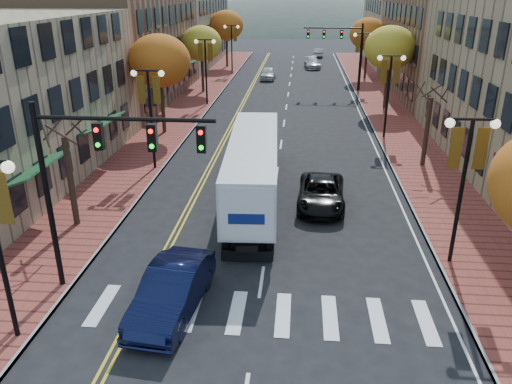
# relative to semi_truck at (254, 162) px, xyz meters

# --- Properties ---
(ground) EXTENTS (200.00, 200.00, 0.00)m
(ground) POSITION_rel_semi_truck_xyz_m (1.01, -11.99, -2.08)
(ground) COLOR black
(ground) RESTS_ON ground
(sidewalk_left) EXTENTS (4.00, 85.00, 0.15)m
(sidewalk_left) POSITION_rel_semi_truck_xyz_m (-7.99, 20.51, -2.00)
(sidewalk_left) COLOR brown
(sidewalk_left) RESTS_ON ground
(sidewalk_right) EXTENTS (4.00, 85.00, 0.15)m
(sidewalk_right) POSITION_rel_semi_truck_xyz_m (10.01, 20.51, -2.00)
(sidewalk_right) COLOR brown
(sidewalk_right) RESTS_ON ground
(building_left_mid) EXTENTS (12.00, 24.00, 11.00)m
(building_left_mid) POSITION_rel_semi_truck_xyz_m (-15.99, 24.01, 3.42)
(building_left_mid) COLOR brown
(building_left_mid) RESTS_ON ground
(building_left_far) EXTENTS (12.00, 26.00, 9.50)m
(building_left_far) POSITION_rel_semi_truck_xyz_m (-15.99, 49.01, 2.67)
(building_left_far) COLOR #9E8966
(building_left_far) RESTS_ON ground
(building_right_mid) EXTENTS (15.00, 24.00, 10.00)m
(building_right_mid) POSITION_rel_semi_truck_xyz_m (19.51, 30.01, 2.92)
(building_right_mid) COLOR brown
(building_right_mid) RESTS_ON ground
(building_right_far) EXTENTS (15.00, 20.00, 11.00)m
(building_right_far) POSITION_rel_semi_truck_xyz_m (19.51, 52.01, 3.42)
(building_right_far) COLOR #9E8966
(building_right_far) RESTS_ON ground
(tree_left_a) EXTENTS (0.28, 0.28, 4.20)m
(tree_left_a) POSITION_rel_semi_truck_xyz_m (-7.99, -3.99, 0.17)
(tree_left_a) COLOR #382619
(tree_left_a) RESTS_ON sidewalk_left
(tree_left_b) EXTENTS (4.48, 4.48, 7.21)m
(tree_left_b) POSITION_rel_semi_truck_xyz_m (-7.99, 12.01, 3.37)
(tree_left_b) COLOR #382619
(tree_left_b) RESTS_ON sidewalk_left
(tree_left_c) EXTENTS (4.16, 4.16, 6.69)m
(tree_left_c) POSITION_rel_semi_truck_xyz_m (-7.99, 28.01, 2.98)
(tree_left_c) COLOR #382619
(tree_left_c) RESTS_ON sidewalk_left
(tree_left_d) EXTENTS (4.61, 4.61, 7.42)m
(tree_left_d) POSITION_rel_semi_truck_xyz_m (-7.99, 46.01, 3.52)
(tree_left_d) COLOR #382619
(tree_left_d) RESTS_ON sidewalk_left
(tree_right_b) EXTENTS (0.28, 0.28, 4.20)m
(tree_right_b) POSITION_rel_semi_truck_xyz_m (10.01, 6.01, 0.17)
(tree_right_b) COLOR #382619
(tree_right_b) RESTS_ON sidewalk_right
(tree_right_c) EXTENTS (4.48, 4.48, 7.21)m
(tree_right_c) POSITION_rel_semi_truck_xyz_m (10.01, 22.01, 3.37)
(tree_right_c) COLOR #382619
(tree_right_c) RESTS_ON sidewalk_right
(tree_right_d) EXTENTS (4.35, 4.35, 7.00)m
(tree_right_d) POSITION_rel_semi_truck_xyz_m (10.01, 38.01, 3.21)
(tree_right_d) COLOR #382619
(tree_right_d) RESTS_ON sidewalk_right
(lamp_left_b) EXTENTS (1.96, 0.36, 6.05)m
(lamp_left_b) POSITION_rel_semi_truck_xyz_m (-6.49, 4.01, 2.22)
(lamp_left_b) COLOR black
(lamp_left_b) RESTS_ON ground
(lamp_left_c) EXTENTS (1.96, 0.36, 6.05)m
(lamp_left_c) POSITION_rel_semi_truck_xyz_m (-6.49, 22.01, 2.22)
(lamp_left_c) COLOR black
(lamp_left_c) RESTS_ON ground
(lamp_left_d) EXTENTS (1.96, 0.36, 6.05)m
(lamp_left_d) POSITION_rel_semi_truck_xyz_m (-6.49, 40.01, 2.22)
(lamp_left_d) COLOR black
(lamp_left_d) RESTS_ON ground
(lamp_right_a) EXTENTS (1.96, 0.36, 6.05)m
(lamp_right_a) POSITION_rel_semi_truck_xyz_m (8.51, -5.99, 2.22)
(lamp_right_a) COLOR black
(lamp_right_a) RESTS_ON ground
(lamp_right_b) EXTENTS (1.96, 0.36, 6.05)m
(lamp_right_b) POSITION_rel_semi_truck_xyz_m (8.51, 12.01, 2.22)
(lamp_right_b) COLOR black
(lamp_right_b) RESTS_ON ground
(lamp_right_c) EXTENTS (1.96, 0.36, 6.05)m
(lamp_right_c) POSITION_rel_semi_truck_xyz_m (8.51, 30.01, 2.22)
(lamp_right_c) COLOR black
(lamp_right_c) RESTS_ON ground
(traffic_mast_near) EXTENTS (6.10, 0.35, 7.00)m
(traffic_mast_near) POSITION_rel_semi_truck_xyz_m (-4.47, -9.00, 2.84)
(traffic_mast_near) COLOR black
(traffic_mast_near) RESTS_ON ground
(traffic_mast_far) EXTENTS (6.10, 0.34, 7.00)m
(traffic_mast_far) POSITION_rel_semi_truck_xyz_m (6.49, 30.00, 2.84)
(traffic_mast_far) COLOR black
(traffic_mast_far) RESTS_ON ground
(semi_truck) EXTENTS (2.95, 14.32, 3.56)m
(semi_truck) POSITION_rel_semi_truck_xyz_m (0.00, 0.00, 0.00)
(semi_truck) COLOR black
(semi_truck) RESTS_ON ground
(navy_sedan) EXTENTS (2.25, 5.13, 1.64)m
(navy_sedan) POSITION_rel_semi_truck_xyz_m (-1.90, -10.09, -1.26)
(navy_sedan) COLOR black
(navy_sedan) RESTS_ON ground
(black_suv) EXTENTS (2.54, 5.12, 1.39)m
(black_suv) POSITION_rel_semi_truck_xyz_m (3.49, -0.58, -1.38)
(black_suv) COLOR black
(black_suv) RESTS_ON ground
(car_far_white) EXTENTS (1.80, 4.27, 1.44)m
(car_far_white) POSITION_rel_semi_truck_xyz_m (-1.67, 36.83, -1.36)
(car_far_white) COLOR silver
(car_far_white) RESTS_ON ground
(car_far_silver) EXTENTS (2.35, 4.98, 1.40)m
(car_far_silver) POSITION_rel_semi_truck_xyz_m (3.81, 46.26, -1.38)
(car_far_silver) COLOR #9B9BA2
(car_far_silver) RESTS_ON ground
(car_far_oncoming) EXTENTS (1.67, 4.18, 1.35)m
(car_far_oncoming) POSITION_rel_semi_truck_xyz_m (4.98, 58.35, -1.40)
(car_far_oncoming) COLOR #A0A1A7
(car_far_oncoming) RESTS_ON ground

